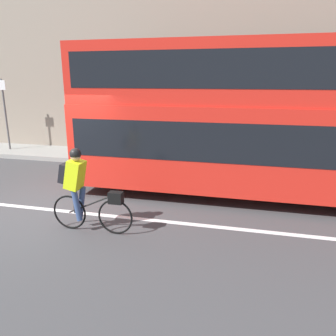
{
  "coord_description": "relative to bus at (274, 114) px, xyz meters",
  "views": [
    {
      "loc": [
        4.27,
        -6.02,
        2.87
      ],
      "look_at": [
        2.66,
        0.57,
        1.0
      ],
      "focal_mm": 35.0,
      "sensor_mm": 36.0,
      "label": 1
    }
  ],
  "objects": [
    {
      "name": "building_facade",
      "position": [
        -4.85,
        3.85,
        1.48
      ],
      "size": [
        60.0,
        0.3,
        7.05
      ],
      "color": "gray",
      "rests_on": "ground_plane"
    },
    {
      "name": "trash_bin",
      "position": [
        0.93,
        2.66,
        -1.45
      ],
      "size": [
        0.59,
        0.59,
        0.88
      ],
      "color": "#262628",
      "rests_on": "sidewalk_curb"
    },
    {
      "name": "cyclist_on_bike",
      "position": [
        -3.54,
        -2.9,
        -1.17
      ],
      "size": [
        1.64,
        0.32,
        1.63
      ],
      "color": "black",
      "rests_on": "ground_plane"
    },
    {
      "name": "sidewalk_curb",
      "position": [
        -4.85,
        2.75,
        -1.97
      ],
      "size": [
        60.0,
        1.89,
        0.16
      ],
      "color": "gray",
      "rests_on": "ground_plane"
    },
    {
      "name": "road_center_line",
      "position": [
        -4.85,
        -2.15,
        -2.04
      ],
      "size": [
        50.0,
        0.14,
        0.01
      ],
      "primitive_type": "cube",
      "color": "silver",
      "rests_on": "ground_plane"
    },
    {
      "name": "bus",
      "position": [
        0.0,
        0.0,
        0.0
      ],
      "size": [
        9.53,
        2.54,
        3.68
      ],
      "color": "black",
      "rests_on": "ground_plane"
    },
    {
      "name": "street_sign_post",
      "position": [
        -9.68,
        2.65,
        -0.39
      ],
      "size": [
        0.36,
        0.09,
        2.69
      ],
      "color": "#59595B",
      "rests_on": "sidewalk_curb"
    },
    {
      "name": "ground_plane",
      "position": [
        -4.85,
        -2.17,
        -2.05
      ],
      "size": [
        80.0,
        80.0,
        0.0
      ],
      "primitive_type": "plane",
      "color": "#424244"
    }
  ]
}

